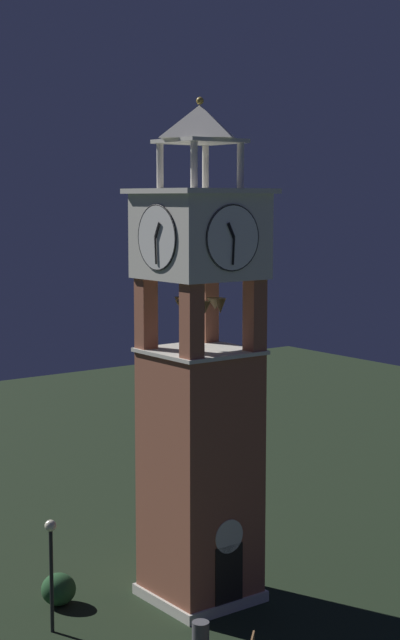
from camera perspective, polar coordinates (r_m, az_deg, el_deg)
ground at (r=33.97m, az=0.00°, el=-15.86°), size 80.00×80.00×0.00m
clock_tower at (r=31.91m, az=0.00°, el=-4.36°), size 3.67×3.67×16.41m
lamp_post at (r=30.94m, az=-8.68°, el=-13.32°), size 0.36×0.36×3.56m
trash_bin at (r=30.43m, az=0.04°, el=-17.88°), size 0.52×0.52×0.80m
shrub_near_entry at (r=33.55m, az=-8.25°, el=-15.27°), size 1.14×1.14×1.05m
shrub_left_of_tower at (r=36.90m, az=-0.13°, el=-13.09°), size 1.27×1.27×1.03m
shrub_behind_bench at (r=35.73m, az=1.49°, el=-14.06°), size 0.84×0.84×0.71m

